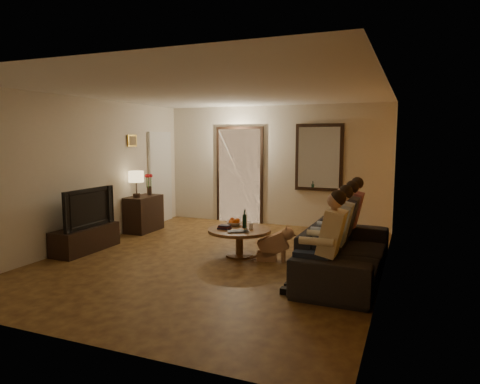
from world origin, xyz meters
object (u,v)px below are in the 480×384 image
at_px(dresser, 144,214).
at_px(sofa, 346,251).
at_px(laptop, 239,232).
at_px(person_b, 335,238).
at_px(person_c, 342,229).
at_px(person_d, 348,221).
at_px(dog, 273,243).
at_px(person_a, 326,248).
at_px(coffee_table, 239,242).
at_px(tv_stand, 86,239).
at_px(wine_bottle, 245,219).
at_px(table_lamp, 136,184).
at_px(bowl, 234,224).
at_px(tv, 84,208).

relative_size(dresser, sofa, 0.33).
bearing_deg(dresser, laptop, -26.09).
height_order(person_b, person_c, same).
bearing_deg(sofa, person_d, 7.49).
distance_m(dog, laptop, 0.57).
relative_size(person_a, coffee_table, 1.18).
height_order(tv_stand, wine_bottle, wine_bottle).
height_order(person_b, wine_bottle, person_b).
distance_m(table_lamp, person_a, 4.67).
bearing_deg(laptop, dresser, 123.50).
relative_size(person_d, bowl, 4.63).
relative_size(dresser, person_a, 0.68).
height_order(dresser, dog, dresser).
bearing_deg(tv, person_c, -81.71).
height_order(dresser, bowl, dresser).
relative_size(person_a, person_d, 1.00).
height_order(table_lamp, laptop, table_lamp).
height_order(table_lamp, tv_stand, table_lamp).
distance_m(person_b, person_c, 0.60).
bearing_deg(person_d, tv_stand, -163.86).
relative_size(person_a, laptop, 3.65).
bearing_deg(person_d, tv, -163.86).
height_order(dresser, sofa, dresser).
height_order(dresser, coffee_table, dresser).
distance_m(table_lamp, dog, 3.31).
bearing_deg(person_a, coffee_table, 142.16).
relative_size(coffee_table, wine_bottle, 3.28).
height_order(sofa, wine_bottle, wine_bottle).
relative_size(sofa, wine_bottle, 7.87).
xyz_separation_m(sofa, coffee_table, (-1.74, 0.37, -0.13)).
xyz_separation_m(person_a, person_d, (0.00, 1.80, 0.00)).
xyz_separation_m(coffee_table, bowl, (-0.18, 0.22, 0.26)).
bearing_deg(coffee_table, wine_bottle, 63.43).
distance_m(table_lamp, tv, 1.49).
bearing_deg(dog, dresser, 148.64).
relative_size(person_d, dog, 2.14).
relative_size(dog, bowl, 2.16).
relative_size(table_lamp, coffee_table, 0.53).
bearing_deg(tv_stand, sofa, 4.12).
bearing_deg(sofa, bowl, 74.00).
bearing_deg(wine_bottle, person_c, -6.17).
height_order(sofa, person_a, person_a).
distance_m(person_b, coffee_table, 1.81).
bearing_deg(wine_bottle, sofa, -15.61).
xyz_separation_m(sofa, wine_bottle, (-1.69, 0.47, 0.25)).
bearing_deg(tv, person_d, -73.86).
xyz_separation_m(tv, wine_bottle, (2.59, 0.78, -0.14)).
distance_m(bowl, laptop, 0.57).
height_order(person_d, dog, person_d).
xyz_separation_m(person_a, coffee_table, (-1.64, 1.27, -0.38)).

